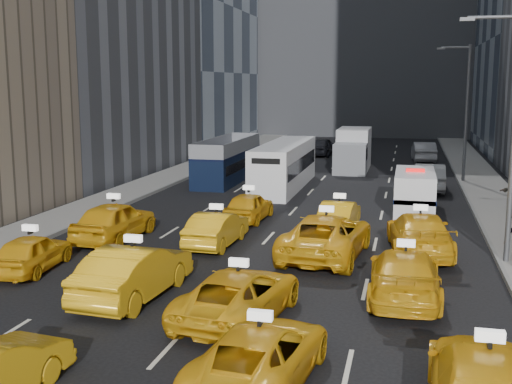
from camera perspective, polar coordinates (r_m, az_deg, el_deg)
sidewalk_west at (r=40.99m, az=-10.02°, el=0.44°), size 3.00×90.00×0.15m
sidewalk_east at (r=37.98m, az=20.50°, el=-0.76°), size 3.00×90.00×0.15m
curb_west at (r=40.44m, az=-8.13°, el=0.39°), size 0.15×90.00×0.18m
curb_east at (r=37.82m, az=18.32°, el=-0.66°), size 0.15×90.00×0.18m
streetlight_near at (r=24.41m, az=21.74°, el=5.14°), size 2.15×0.22×9.00m
streetlight_far at (r=44.27m, az=18.09°, el=7.10°), size 2.15×0.22×9.00m
taxi_6 at (r=14.57m, az=0.37°, el=-14.19°), size 2.73×5.04×1.34m
taxi_8 at (r=23.99m, az=-19.32°, el=-5.10°), size 1.93×4.06×1.34m
taxi_9 at (r=20.20m, az=-10.77°, el=-6.98°), size 2.16×5.18×1.67m
taxi_10 at (r=18.16m, az=-1.53°, el=-9.11°), size 3.01×5.41×1.43m
taxi_11 at (r=20.33m, az=13.09°, el=-7.15°), size 2.22×5.32×1.53m
taxi_12 at (r=27.66m, az=-12.47°, el=-2.50°), size 2.15×4.96×1.66m
taxi_13 at (r=26.17m, az=-3.53°, el=-3.28°), size 1.67×4.31×1.40m
taxi_14 at (r=24.53m, az=6.25°, el=-3.89°), size 3.26×6.17×1.66m
taxi_15 at (r=25.62m, az=14.34°, el=-3.60°), size 2.76×5.76×1.62m
taxi_16 at (r=30.79m, az=-0.64°, el=-1.29°), size 1.84×4.17×1.40m
taxi_17 at (r=29.09m, az=7.41°, el=-2.07°), size 1.63×4.16×1.35m
nypd_van at (r=34.00m, az=13.90°, el=-0.01°), size 2.68×5.39×2.22m
double_decker at (r=43.46m, az=-2.51°, el=2.86°), size 2.44×9.78×2.83m
city_bus at (r=40.44m, az=2.56°, el=2.36°), size 3.06×11.11×2.83m
box_truck at (r=49.11m, az=8.62°, el=3.71°), size 3.15×7.04×3.11m
misc_car_0 at (r=40.78m, az=15.16°, el=1.28°), size 1.79×5.07×1.67m
misc_car_1 at (r=52.87m, az=-0.59°, el=3.36°), size 2.89×5.39×1.44m
misc_car_2 at (r=57.30m, az=8.70°, el=3.72°), size 2.18×4.92×1.40m
misc_car_3 at (r=58.68m, az=5.91°, el=4.04°), size 2.51×5.02×1.64m
misc_car_4 at (r=55.78m, az=14.67°, el=3.49°), size 2.09×5.15×1.66m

